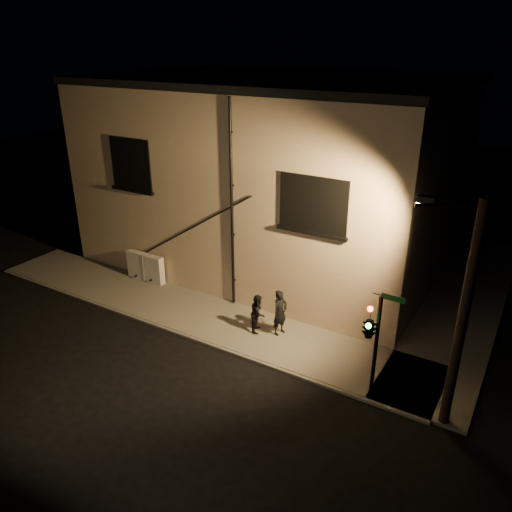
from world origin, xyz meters
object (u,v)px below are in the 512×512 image
Objects in this scene: utility_cabinet at (146,267)px; streetlamp_pole at (460,313)px; traffic_signal at (370,327)px; pedestrian_a at (280,313)px; pedestrian_b at (258,313)px.

streetlamp_pole reaches higher than utility_cabinet.
utility_cabinet is at bearing 167.48° from traffic_signal.
utility_cabinet is at bearing 99.02° from pedestrian_a.
pedestrian_b is 0.22× the size of streetlamp_pole.
pedestrian_a reaches higher than pedestrian_b.
streetlamp_pole reaches higher than traffic_signal.
streetlamp_pole is (7.03, -1.38, 2.79)m from pedestrian_b.
utility_cabinet is at bearing 169.79° from streetlamp_pole.
pedestrian_a is 0.50× the size of traffic_signal.
traffic_signal is (3.89, -1.67, 1.49)m from pedestrian_a.
traffic_signal is (4.70, -1.43, 1.64)m from pedestrian_b.
pedestrian_b is at bearing 163.02° from traffic_signal.
streetlamp_pole is at bearing -10.21° from utility_cabinet.
pedestrian_b is (-0.80, -0.24, -0.14)m from pedestrian_a.
pedestrian_a is 6.96m from streetlamp_pole.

